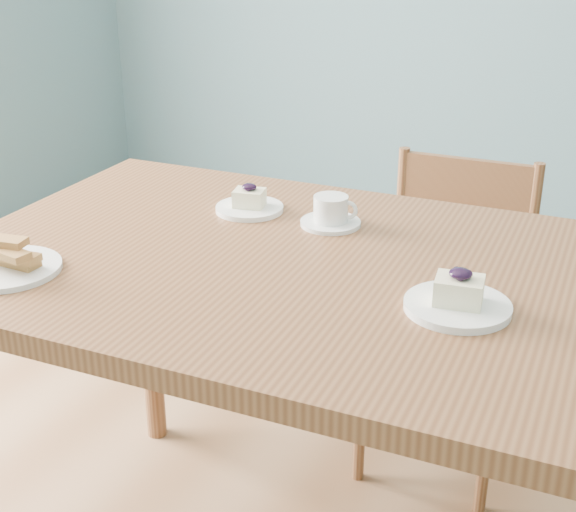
{
  "coord_description": "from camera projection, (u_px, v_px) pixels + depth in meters",
  "views": [
    {
      "loc": [
        0.53,
        -1.12,
        1.44
      ],
      "look_at": [
        -0.16,
        0.17,
        0.8
      ],
      "focal_mm": 50.0,
      "sensor_mm": 36.0,
      "label": 1
    }
  ],
  "objects": [
    {
      "name": "coffee_cup",
      "position": [
        331.0,
        213.0,
        1.68
      ],
      "size": [
        0.13,
        0.13,
        0.06
      ],
      "rotation": [
        0.0,
        0.0,
        0.24
      ],
      "color": "white",
      "rests_on": "dining_table"
    },
    {
      "name": "cheesecake_plate_far",
      "position": [
        249.0,
        204.0,
        1.76
      ],
      "size": [
        0.15,
        0.15,
        0.06
      ],
      "rotation": [
        0.0,
        0.0,
        0.26
      ],
      "color": "white",
      "rests_on": "dining_table"
    },
    {
      "name": "biscotti_plate",
      "position": [
        5.0,
        262.0,
        1.47
      ],
      "size": [
        0.2,
        0.2,
        0.07
      ],
      "rotation": [
        0.0,
        0.0,
        0.06
      ],
      "color": "white",
      "rests_on": "dining_table"
    },
    {
      "name": "dining_chair",
      "position": [
        446.0,
        318.0,
        2.13
      ],
      "size": [
        0.42,
        0.4,
        0.85
      ],
      "rotation": [
        0.0,
        0.0,
        0.08
      ],
      "color": "brown",
      "rests_on": "ground"
    },
    {
      "name": "cheesecake_plate_near",
      "position": [
        458.0,
        300.0,
        1.33
      ],
      "size": [
        0.18,
        0.18,
        0.08
      ],
      "rotation": [
        0.0,
        0.0,
        0.19
      ],
      "color": "white",
      "rests_on": "dining_table"
    },
    {
      "name": "dining_table",
      "position": [
        343.0,
        308.0,
        1.52
      ],
      "size": [
        1.6,
        1.0,
        0.82
      ],
      "rotation": [
        0.0,
        0.0,
        0.08
      ],
      "color": "brown",
      "rests_on": "ground"
    }
  ]
}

